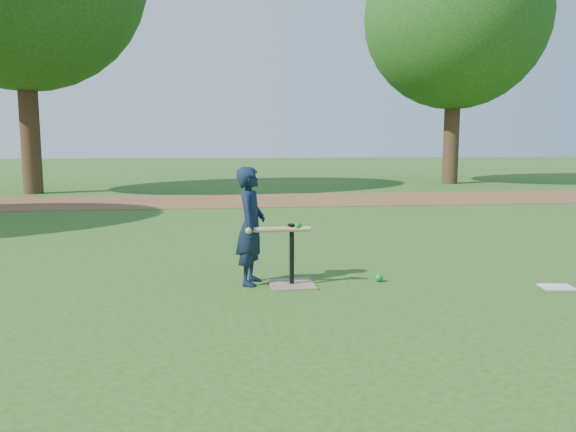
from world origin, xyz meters
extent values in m
plane|color=#285116|center=(0.00, 0.00, 0.00)|extent=(80.00, 80.00, 0.00)
cube|color=brown|center=(0.00, 7.50, 0.01)|extent=(24.00, 3.00, 0.01)
imported|color=#101C32|center=(-0.75, -0.26, 0.58)|extent=(0.37, 0.48, 1.16)
sphere|color=#0C8B26|center=(0.54, -0.34, 0.04)|extent=(0.08, 0.08, 0.08)
cube|color=silver|center=(2.19, -0.77, 0.01)|extent=(0.33, 0.27, 0.01)
cube|color=#8E735A|center=(-0.36, -0.39, 0.01)|extent=(0.45, 0.45, 0.02)
cylinder|color=black|center=(-0.36, -0.39, 0.30)|extent=(0.05, 0.05, 0.55)
cylinder|color=black|center=(-0.36, -0.39, 0.58)|extent=(0.08, 0.08, 0.06)
cylinder|color=tan|center=(-0.48, -0.41, 0.56)|extent=(0.60, 0.06, 0.05)
sphere|color=tan|center=(-0.78, -0.45, 0.56)|extent=(0.06, 0.06, 0.06)
sphere|color=#0C8B26|center=(-0.30, -0.40, 0.59)|extent=(0.08, 0.08, 0.08)
cylinder|color=#382316|center=(-6.00, 10.00, 1.90)|extent=(0.50, 0.50, 3.80)
cylinder|color=#382316|center=(6.50, 12.00, 1.71)|extent=(0.50, 0.50, 3.42)
sphere|color=#285B19|center=(6.50, 12.00, 5.30)|extent=(5.80, 5.80, 5.80)
camera|label=1|loc=(-1.05, -5.71, 1.42)|focal=35.00mm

